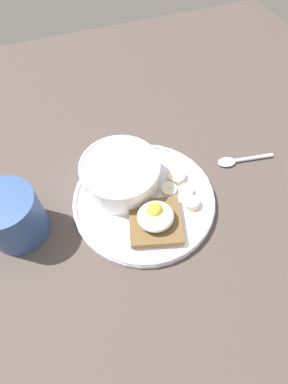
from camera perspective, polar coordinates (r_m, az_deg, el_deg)
ground_plane at (r=54.73cm, az=0.00°, el=-2.32°), size 120.00×120.00×2.00cm
plate at (r=53.21cm, az=0.00°, el=-1.31°), size 25.21×25.21×1.60cm
oatmeal_bowl at (r=52.83cm, az=-4.49°, el=3.42°), size 14.02×14.02×5.45cm
toast_slice at (r=49.69cm, az=1.88°, el=-5.81°), size 10.59×10.59×1.51cm
poached_egg at (r=47.92cm, az=1.92°, el=-4.53°), size 6.02×5.69×3.50cm
banana_slice_front at (r=53.76cm, az=7.96°, el=0.20°), size 3.72×3.68×1.27cm
banana_slice_left at (r=55.28cm, az=6.09°, el=3.14°), size 3.28×3.44×1.72cm
banana_slice_back at (r=53.78cm, az=4.69°, el=0.69°), size 3.77×3.79×1.05cm
banana_slice_right at (r=52.42cm, az=9.08°, el=-2.05°), size 3.89×3.90×1.54cm
coffee_mug at (r=51.27cm, az=-23.81°, el=-4.27°), size 9.45×9.45×9.19cm
spoon at (r=61.77cm, az=17.52°, el=5.78°), size 11.44×3.32×0.80cm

